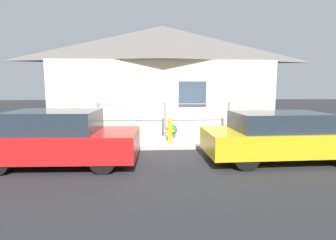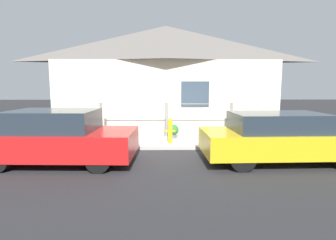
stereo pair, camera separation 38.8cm
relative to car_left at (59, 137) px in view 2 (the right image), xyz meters
name	(u,v)px [view 2 (the right image)]	position (x,y,z in m)	size (l,w,h in m)	color
ground_plane	(167,150)	(2.77, 1.32, -0.68)	(60.00, 60.00, 0.00)	#262628
sidewalk	(167,142)	(2.77, 2.21, -0.62)	(24.00, 1.80, 0.11)	#B2AFA8
house	(166,49)	(2.77, 4.74, 2.85)	(9.48, 2.23, 4.49)	beige
fence	(167,118)	(2.77, 2.96, 0.12)	(4.90, 0.10, 1.25)	gray
car_left	(59,137)	(0.00, 0.00, 0.00)	(3.81, 1.87, 1.37)	red
car_right	(281,137)	(5.71, 0.00, -0.02)	(4.16, 1.78, 1.29)	gold
fire_hydrant	(170,130)	(2.88, 1.82, -0.13)	(0.33, 0.15, 0.83)	yellow
potted_plant_near_hydrant	(173,131)	(3.01, 2.65, -0.29)	(0.40, 0.40, 0.49)	slate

